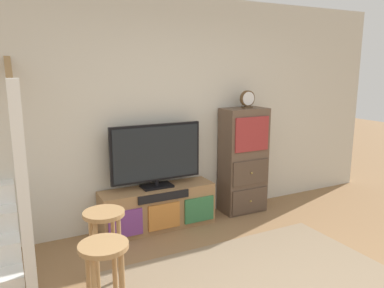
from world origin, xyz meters
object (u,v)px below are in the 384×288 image
television (156,154)px  bar_stool_near (105,269)px  desk_clock (247,99)px  media_console (158,208)px  side_cabinet (243,161)px  bar_stool_far (105,233)px

television → bar_stool_near: television is taller
television → desk_clock: (1.23, -0.03, 0.59)m
media_console → bar_stool_near: bar_stool_near is taller
media_console → desk_clock: bearing=-0.2°
side_cabinet → bar_stool_near: size_ratio=1.91×
television → bar_stool_far: 1.40m
side_cabinet → bar_stool_far: size_ratio=1.89×
television → bar_stool_far: bearing=-130.3°
television → side_cabinet: bearing=-0.6°
media_console → bar_stool_near: 1.88m
media_console → television: size_ratio=1.25×
bar_stool_near → desk_clock: bearing=34.6°
side_cabinet → desk_clock: bearing=-30.4°
bar_stool_far → desk_clock: bearing=25.4°
media_console → television: 0.65m
media_console → television: (0.00, 0.02, 0.65)m
side_cabinet → bar_stool_far: 2.32m
side_cabinet → bar_stool_near: (-2.22, -1.57, -0.15)m
media_console → side_cabinet: 1.28m
television → bar_stool_near: bearing=-122.7°
television → desk_clock: 1.37m
bar_stool_near → bar_stool_far: (0.14, 0.55, 0.01)m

